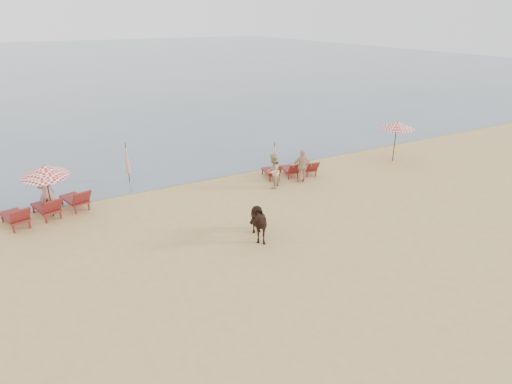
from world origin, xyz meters
TOP-DOWN VIEW (x-y plane):
  - ground at (0.00, 0.00)m, footprint 120.00×120.00m
  - sea at (0.00, 80.00)m, footprint 160.00×140.00m
  - lounger_cluster_left at (-7.87, 9.10)m, footprint 3.65×2.74m
  - lounger_cluster_right at (3.94, 8.29)m, footprint 3.00×2.11m
  - umbrella_open_left_b at (-7.72, 9.17)m, footprint 1.89×1.92m
  - umbrella_open_right at (10.72, 7.57)m, footprint 1.99×1.99m
  - umbrella_closed_left at (-3.82, 11.73)m, footprint 0.26×0.26m
  - umbrella_closed_right at (3.08, 8.56)m, footprint 0.24×0.24m
  - cow at (-1.02, 3.24)m, footprint 1.25×1.96m
  - beachgoer_left at (-7.80, 9.76)m, footprint 0.75×0.57m
  - beachgoer_right_a at (2.29, 7.40)m, footprint 1.09×1.07m
  - beachgoer_right_b at (4.04, 7.36)m, footprint 1.10×0.76m

SIDE VIEW (x-z plane):
  - ground at x=0.00m, z-range 0.00..0.00m
  - sea at x=0.00m, z-range -0.03..0.03m
  - lounger_cluster_right at x=3.94m, z-range 0.12..0.72m
  - lounger_cluster_left at x=-7.87m, z-range 0.14..0.85m
  - cow at x=-1.02m, z-range 0.00..1.53m
  - beachgoer_right_b at x=4.04m, z-range 0.00..1.73m
  - beachgoer_right_a at x=2.29m, z-range 0.00..1.77m
  - beachgoer_left at x=-7.80m, z-range 0.00..1.85m
  - umbrella_closed_right at x=3.08m, z-range 0.23..2.21m
  - umbrella_closed_left at x=-3.82m, z-range 0.24..2.35m
  - umbrella_open_left_b at x=-7.72m, z-range 0.88..3.29m
  - umbrella_open_right at x=10.72m, z-range 0.97..3.40m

